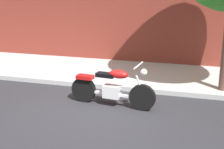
{
  "coord_description": "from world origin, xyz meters",
  "views": [
    {
      "loc": [
        2.43,
        -7.06,
        3.15
      ],
      "look_at": [
        0.27,
        0.5,
        0.85
      ],
      "focal_mm": 51.8,
      "sensor_mm": 36.0,
      "label": 1
    }
  ],
  "objects": [
    {
      "name": "ground_plane",
      "position": [
        0.0,
        0.0,
        0.0
      ],
      "size": [
        60.0,
        60.0,
        0.0
      ],
      "primitive_type": "plane",
      "color": "#28282D"
    },
    {
      "name": "motorcycle",
      "position": [
        0.27,
        0.5,
        0.48
      ],
      "size": [
        2.3,
        0.7,
        1.17
      ],
      "color": "black",
      "rests_on": "ground"
    },
    {
      "name": "sidewalk",
      "position": [
        0.0,
        3.24,
        0.07
      ],
      "size": [
        20.32,
        3.14,
        0.14
      ],
      "primitive_type": "cube",
      "color": "#AEAEAE",
      "rests_on": "ground"
    }
  ]
}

